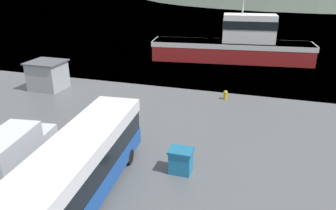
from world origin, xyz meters
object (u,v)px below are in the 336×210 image
object	(u,v)px
tour_bus	(72,177)
small_boat	(224,49)
storage_bin	(181,161)
fishing_boat	(235,44)
dock_kiosk	(48,75)
delivery_van	(15,150)

from	to	relation	value
tour_bus	small_boat	bearing A→B (deg)	81.93
storage_bin	small_boat	size ratio (longest dim) A/B	0.18
fishing_boat	tour_bus	bearing A→B (deg)	166.07
storage_bin	dock_kiosk	distance (m)	18.85
tour_bus	delivery_van	size ratio (longest dim) A/B	2.26
fishing_boat	dock_kiosk	bearing A→B (deg)	128.98
delivery_van	fishing_boat	bearing A→B (deg)	64.99
delivery_van	tour_bus	bearing A→B (deg)	-30.47
delivery_van	fishing_boat	world-z (taller)	fishing_boat
dock_kiosk	small_boat	world-z (taller)	dock_kiosk
delivery_van	fishing_boat	size ratio (longest dim) A/B	0.29
fishing_boat	small_boat	distance (m)	5.14
storage_bin	small_boat	xyz separation A→B (m)	(-1.98, 30.95, -0.27)
fishing_boat	dock_kiosk	world-z (taller)	fishing_boat
tour_bus	small_boat	world-z (taller)	tour_bus
tour_bus	storage_bin	xyz separation A→B (m)	(3.85, 4.60, -1.16)
tour_bus	fishing_boat	size ratio (longest dim) A/B	0.65
storage_bin	dock_kiosk	xyz separation A→B (m)	(-15.91, 10.09, 0.65)
tour_bus	fishing_boat	distance (m)	31.31
delivery_van	dock_kiosk	bearing A→B (deg)	111.05
delivery_van	small_boat	distance (m)	34.22
storage_bin	dock_kiosk	bearing A→B (deg)	147.63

